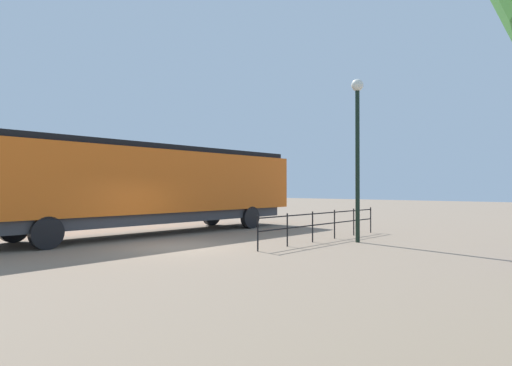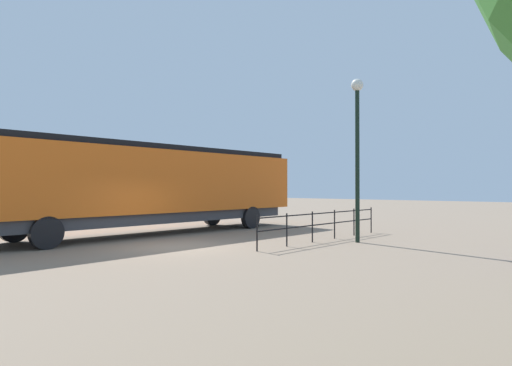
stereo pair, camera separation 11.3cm
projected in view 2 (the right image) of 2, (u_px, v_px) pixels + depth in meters
ground_plane at (175, 247)px, 15.22m from camera, size 120.00×120.00×0.00m
locomotive at (159, 184)px, 19.70m from camera, size 3.14×15.71×3.87m
lamp_post at (357, 134)px, 16.50m from camera, size 0.45×0.45×6.12m
platform_fence at (324, 221)px, 17.06m from camera, size 0.05×7.87×1.15m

